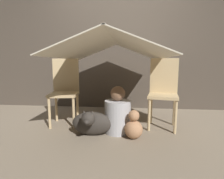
{
  "coord_description": "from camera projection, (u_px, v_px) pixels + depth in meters",
  "views": [
    {
      "loc": [
        0.23,
        -2.22,
        0.85
      ],
      "look_at": [
        0.0,
        0.11,
        0.52
      ],
      "focal_mm": 28.0,
      "sensor_mm": 36.0,
      "label": 1
    }
  ],
  "objects": [
    {
      "name": "person_front",
      "position": [
        118.0,
        114.0,
        2.19
      ],
      "size": [
        0.33,
        0.33,
        0.59
      ],
      "color": "#B2B2B7",
      "rests_on": "ground_plane"
    },
    {
      "name": "plush_toy",
      "position": [
        134.0,
        127.0,
        2.01
      ],
      "size": [
        0.21,
        0.21,
        0.34
      ],
      "color": "tan",
      "rests_on": "ground_plane"
    },
    {
      "name": "chair_right",
      "position": [
        163.0,
        90.0,
        2.37
      ],
      "size": [
        0.44,
        0.44,
        0.94
      ],
      "rotation": [
        0.0,
        0.0,
        -0.2
      ],
      "color": "#D1B27F",
      "rests_on": "ground_plane"
    },
    {
      "name": "sheet_canopy",
      "position": [
        112.0,
        47.0,
        2.28
      ],
      "size": [
        1.36,
        1.56,
        0.27
      ],
      "color": "silver"
    },
    {
      "name": "dog",
      "position": [
        91.0,
        123.0,
        2.09
      ],
      "size": [
        0.49,
        0.39,
        0.36
      ],
      "color": "#332D28",
      "rests_on": "ground_plane"
    },
    {
      "name": "chair_left",
      "position": [
        65.0,
        89.0,
        2.5
      ],
      "size": [
        0.42,
        0.42,
        0.94
      ],
      "rotation": [
        0.0,
        0.0,
        0.13
      ],
      "color": "#D1B27F",
      "rests_on": "ground_plane"
    },
    {
      "name": "ground_plane",
      "position": [
        111.0,
        129.0,
        2.33
      ],
      "size": [
        8.8,
        8.8,
        0.0
      ],
      "primitive_type": "plane",
      "color": "gray"
    },
    {
      "name": "wall_back",
      "position": [
        118.0,
        43.0,
        3.32
      ],
      "size": [
        7.0,
        0.05,
        2.5
      ],
      "color": "#4C4238",
      "rests_on": "ground_plane"
    }
  ]
}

